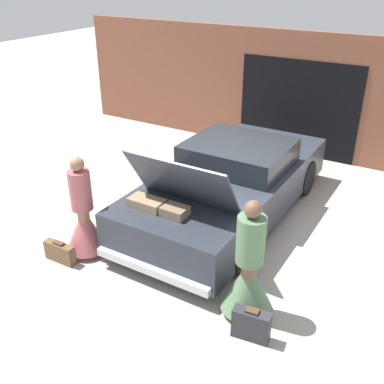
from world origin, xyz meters
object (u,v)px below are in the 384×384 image
Objects in this scene: suitcase_beside_right_person at (251,324)px; suitcase_beside_left_person at (60,252)px; person_left at (84,220)px; car at (230,184)px; person_right at (248,276)px.

suitcase_beside_left_person is at bearing -178.91° from suitcase_beside_right_person.
suitcase_beside_left_person is at bearing -21.32° from person_left.
car is 2.94× the size of person_right.
car is 10.15× the size of suitcase_beside_right_person.
suitcase_beside_left_person is at bearing -120.16° from car.
person_right is 3.45× the size of suitcase_beside_right_person.
suitcase_beside_right_person is (1.61, -2.61, -0.39)m from car.
car is 2.65m from person_left.
car is 9.20× the size of suitcase_beside_left_person.
person_left is 0.98× the size of person_right.
suitcase_beside_right_person is at bearing 1.09° from suitcase_beside_left_person.
suitcase_beside_left_person is 3.16m from suitcase_beside_right_person.
person_right reaches higher than suitcase_beside_right_person.
person_right is 3.13× the size of suitcase_beside_left_person.
suitcase_beside_left_person is 1.10× the size of suitcase_beside_right_person.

